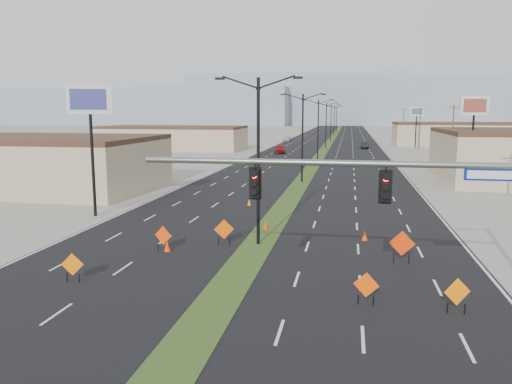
% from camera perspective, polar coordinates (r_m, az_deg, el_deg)
% --- Properties ---
extents(ground, '(600.00, 600.00, 0.00)m').
position_cam_1_polar(ground, '(19.63, -6.30, -15.02)').
color(ground, gray).
rests_on(ground, ground).
extents(road_surface, '(25.00, 400.00, 0.02)m').
position_cam_1_polar(road_surface, '(117.50, 8.05, 5.16)').
color(road_surface, black).
rests_on(road_surface, ground).
extents(median_strip, '(2.00, 400.00, 0.04)m').
position_cam_1_polar(median_strip, '(117.50, 8.05, 5.16)').
color(median_strip, '#2A4217').
rests_on(median_strip, ground).
extents(building_sw_far, '(30.00, 14.00, 4.50)m').
position_cam_1_polar(building_sw_far, '(108.87, -9.48, 6.00)').
color(building_sw_far, '#C0AE89').
rests_on(building_sw_far, ground).
extents(building_se_far, '(44.00, 16.00, 5.00)m').
position_cam_1_polar(building_se_far, '(131.35, 25.17, 5.89)').
color(building_se_far, '#C0AE89').
rests_on(building_se_far, ground).
extents(mesa_west, '(180.00, 50.00, 22.00)m').
position_cam_1_polar(mesa_west, '(322.47, -12.40, 9.48)').
color(mesa_west, '#8492A4').
rests_on(mesa_west, ground).
extents(mesa_center, '(220.00, 50.00, 28.00)m').
position_cam_1_polar(mesa_center, '(319.05, 17.14, 9.84)').
color(mesa_center, '#8492A4').
rests_on(mesa_center, ground).
extents(mesa_backdrop, '(140.00, 50.00, 32.00)m').
position_cam_1_polar(mesa_backdrop, '(339.05, 4.74, 10.48)').
color(mesa_backdrop, '#8492A4').
rests_on(mesa_backdrop, ground).
extents(signal_mast, '(16.30, 0.60, 8.00)m').
position_cam_1_polar(signal_mast, '(19.64, 19.93, -0.87)').
color(signal_mast, slate).
rests_on(signal_mast, ground).
extents(streetlight_0, '(5.15, 0.24, 10.02)m').
position_cam_1_polar(streetlight_0, '(29.71, 0.26, 4.13)').
color(streetlight_0, black).
rests_on(streetlight_0, ground).
extents(streetlight_1, '(5.15, 0.24, 10.02)m').
position_cam_1_polar(streetlight_1, '(57.41, 5.34, 6.52)').
color(streetlight_1, black).
rests_on(streetlight_1, ground).
extents(streetlight_2, '(5.15, 0.24, 10.02)m').
position_cam_1_polar(streetlight_2, '(85.31, 7.11, 7.34)').
color(streetlight_2, black).
rests_on(streetlight_2, ground).
extents(streetlight_3, '(5.15, 0.24, 10.02)m').
position_cam_1_polar(streetlight_3, '(113.26, 8.01, 7.76)').
color(streetlight_3, black).
rests_on(streetlight_3, ground).
extents(streetlight_4, '(5.15, 0.24, 10.02)m').
position_cam_1_polar(streetlight_4, '(141.23, 8.56, 8.01)').
color(streetlight_4, black).
rests_on(streetlight_4, ground).
extents(streetlight_5, '(5.15, 0.24, 10.02)m').
position_cam_1_polar(streetlight_5, '(169.21, 8.93, 8.17)').
color(streetlight_5, black).
rests_on(streetlight_5, ground).
extents(streetlight_6, '(5.15, 0.24, 10.02)m').
position_cam_1_polar(streetlight_6, '(197.20, 9.19, 8.29)').
color(streetlight_6, black).
rests_on(streetlight_6, ground).
extents(utility_pole_1, '(1.60, 0.20, 9.00)m').
position_cam_1_polar(utility_pole_1, '(78.56, 21.52, 6.09)').
color(utility_pole_1, '#4C3823').
rests_on(utility_pole_1, ground).
extents(utility_pole_2, '(1.60, 0.20, 9.00)m').
position_cam_1_polar(utility_pole_2, '(113.11, 18.23, 7.01)').
color(utility_pole_2, '#4C3823').
rests_on(utility_pole_2, ground).
extents(utility_pole_3, '(1.60, 0.20, 9.00)m').
position_cam_1_polar(utility_pole_3, '(147.87, 16.48, 7.50)').
color(utility_pole_3, '#4C3823').
rests_on(utility_pole_3, ground).
extents(car_left, '(2.53, 4.98, 1.62)m').
position_cam_1_polar(car_left, '(97.67, 2.76, 4.92)').
color(car_left, maroon).
rests_on(car_left, ground).
extents(car_mid, '(1.75, 4.62, 1.51)m').
position_cam_1_polar(car_mid, '(112.77, 12.31, 5.26)').
color(car_mid, black).
rests_on(car_mid, ground).
extents(car_far, '(2.17, 4.88, 1.39)m').
position_cam_1_polar(car_far, '(136.62, 3.57, 6.07)').
color(car_far, silver).
rests_on(car_far, ground).
extents(construction_sign_0, '(1.10, 0.33, 1.50)m').
position_cam_1_polar(construction_sign_0, '(29.48, -10.56, -5.03)').
color(construction_sign_0, '#FF4105').
rests_on(construction_sign_0, ground).
extents(construction_sign_1, '(1.07, 0.22, 1.43)m').
position_cam_1_polar(construction_sign_1, '(25.36, -20.25, -7.89)').
color(construction_sign_1, '#FF6E05').
rests_on(construction_sign_1, ground).
extents(construction_sign_2, '(1.14, 0.47, 1.61)m').
position_cam_1_polar(construction_sign_2, '(30.29, -3.68, -4.38)').
color(construction_sign_2, '#FF5305').
rests_on(construction_sign_2, ground).
extents(construction_sign_3, '(1.05, 0.26, 1.42)m').
position_cam_1_polar(construction_sign_3, '(21.65, 12.48, -10.47)').
color(construction_sign_3, '#FF4A05').
rests_on(construction_sign_3, ground).
extents(construction_sign_4, '(1.07, 0.42, 1.50)m').
position_cam_1_polar(construction_sign_4, '(21.79, 22.00, -10.68)').
color(construction_sign_4, orange).
rests_on(construction_sign_4, ground).
extents(construction_sign_5, '(1.34, 0.25, 1.80)m').
position_cam_1_polar(construction_sign_5, '(27.70, 16.35, -5.77)').
color(construction_sign_5, '#EE3305').
rests_on(construction_sign_5, ground).
extents(cone_0, '(0.49, 0.49, 0.65)m').
position_cam_1_polar(cone_0, '(29.49, -10.12, -6.12)').
color(cone_0, '#FF3505').
rests_on(cone_0, ground).
extents(cone_1, '(0.51, 0.51, 0.67)m').
position_cam_1_polar(cone_1, '(34.39, 1.12, -3.76)').
color(cone_1, red).
rests_on(cone_1, ground).
extents(cone_2, '(0.46, 0.46, 0.64)m').
position_cam_1_polar(cone_2, '(32.21, 12.32, -4.89)').
color(cone_2, '#E93C04').
rests_on(cone_2, ground).
extents(cone_3, '(0.34, 0.34, 0.55)m').
position_cam_1_polar(cone_3, '(43.10, -0.79, -1.20)').
color(cone_3, orange).
rests_on(cone_3, ground).
extents(pole_sign_west, '(3.13, 1.65, 10.03)m').
position_cam_1_polar(pole_sign_west, '(40.05, -18.46, 8.98)').
color(pole_sign_west, black).
rests_on(pole_sign_west, ground).
extents(pole_sign_east_near, '(3.19, 0.95, 9.77)m').
position_cam_1_polar(pole_sign_east_near, '(61.32, 23.67, 8.37)').
color(pole_sign_east_near, black).
rests_on(pole_sign_east_near, ground).
extents(pole_sign_east_far, '(2.96, 1.08, 9.09)m').
position_cam_1_polar(pole_sign_east_far, '(118.88, 17.89, 8.42)').
color(pole_sign_east_far, black).
rests_on(pole_sign_east_far, ground).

